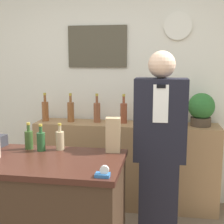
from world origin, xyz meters
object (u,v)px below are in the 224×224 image
Objects in this scene: shopkeeper at (160,153)px; tape_dispenser at (103,173)px; paper_bag at (113,135)px; potted_plant at (201,109)px.

shopkeeper is 0.87m from tape_dispenser.
shopkeeper is 0.49m from paper_bag.
shopkeeper reaches higher than paper_bag.
paper_bag is at bearing -128.05° from potted_plant.
paper_bag is 2.98× the size of tape_dispenser.
shopkeeper is at bearing 36.55° from paper_bag.
tape_dispenser is (-0.33, -0.80, 0.09)m from shopkeeper.
potted_plant reaches higher than paper_bag.
shopkeeper reaches higher than potted_plant.
potted_plant is at bearing 60.13° from shopkeeper.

